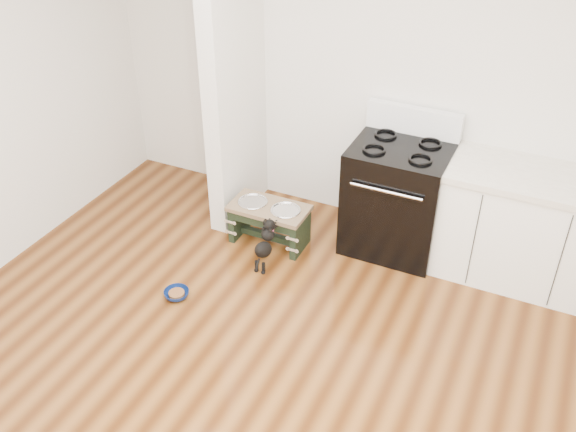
{
  "coord_description": "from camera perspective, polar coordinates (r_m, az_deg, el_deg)",
  "views": [
    {
      "loc": [
        1.32,
        -2.17,
        3.22
      ],
      "look_at": [
        -0.37,
        1.42,
        0.55
      ],
      "focal_mm": 40.0,
      "sensor_mm": 36.0,
      "label": 1
    }
  ],
  "objects": [
    {
      "name": "oven_range",
      "position": [
        5.24,
        9.67,
        1.75
      ],
      "size": [
        0.76,
        0.69,
        1.14
      ],
      "color": "black",
      "rests_on": "ground"
    },
    {
      "name": "ground",
      "position": [
        4.1,
        -3.93,
        -17.98
      ],
      "size": [
        5.0,
        5.0,
        0.0
      ],
      "primitive_type": "plane",
      "color": "#44210C",
      "rests_on": "ground"
    },
    {
      "name": "partition_wall",
      "position": [
        5.29,
        -4.83,
        13.04
      ],
      "size": [
        0.15,
        0.8,
        2.7
      ],
      "primitive_type": "cube",
      "color": "silver",
      "rests_on": "ground"
    },
    {
      "name": "floor_bowl",
      "position": [
        4.95,
        -9.87,
        -6.85
      ],
      "size": [
        0.23,
        0.23,
        0.06
      ],
      "rotation": [
        0.0,
        0.0,
        0.26
      ],
      "color": "#0B1D52",
      "rests_on": "ground"
    },
    {
      "name": "dog_feeder",
      "position": [
        5.31,
        -1.71,
        -0.09
      ],
      "size": [
        0.65,
        0.35,
        0.37
      ],
      "color": "black",
      "rests_on": "ground"
    },
    {
      "name": "cabinet_run",
      "position": [
        5.16,
        20.13,
        -0.95
      ],
      "size": [
        1.24,
        0.64,
        0.91
      ],
      "color": "white",
      "rests_on": "ground"
    },
    {
      "name": "puppy",
      "position": [
        5.07,
        -2.05,
        -2.45
      ],
      "size": [
        0.11,
        0.33,
        0.4
      ],
      "color": "black",
      "rests_on": "ground"
    },
    {
      "name": "room_shell",
      "position": [
        3.0,
        -5.12,
        1.49
      ],
      "size": [
        5.0,
        5.0,
        5.0
      ],
      "color": "silver",
      "rests_on": "ground"
    }
  ]
}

